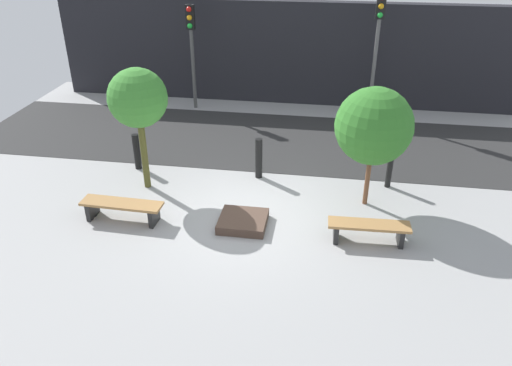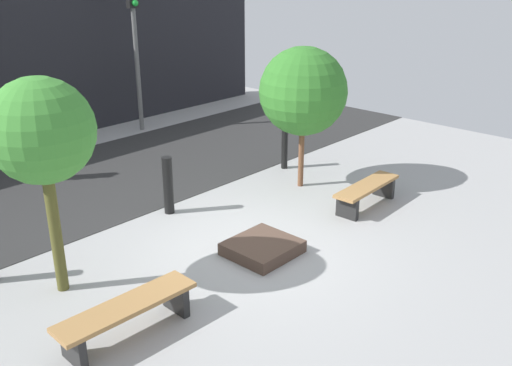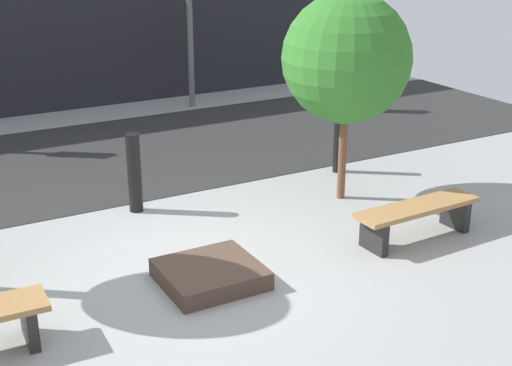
{
  "view_description": "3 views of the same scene",
  "coord_description": "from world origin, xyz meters",
  "px_view_note": "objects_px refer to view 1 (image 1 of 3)",
  "views": [
    {
      "loc": [
        1.72,
        -9.41,
        6.12
      ],
      "look_at": [
        0.18,
        0.4,
        0.7
      ],
      "focal_mm": 35.0,
      "sensor_mm": 36.0,
      "label": 1
    },
    {
      "loc": [
        -5.97,
        -5.68,
        4.37
      ],
      "look_at": [
        0.23,
        0.05,
        1.04
      ],
      "focal_mm": 40.0,
      "sensor_mm": 36.0,
      "label": 2
    },
    {
      "loc": [
        -2.89,
        -6.55,
        3.7
      ],
      "look_at": [
        0.59,
        -0.26,
        1.03
      ],
      "focal_mm": 50.0,
      "sensor_mm": 36.0,
      "label": 3
    }
  ],
  "objects_px": {
    "tree_behind_left_bench": "(138,99)",
    "bollard_far_left": "(137,152)",
    "traffic_light_west": "(191,38)",
    "bollard_center": "(390,168)",
    "bench_right": "(369,229)",
    "traffic_light_mid_west": "(378,35)",
    "tree_behind_right_bench": "(374,126)",
    "bench_left": "(122,207)",
    "bollard_left": "(259,158)",
    "planter_bed": "(243,221)"
  },
  "relations": [
    {
      "from": "traffic_light_west",
      "to": "bollard_center",
      "type": "bearing_deg",
      "value": -37.65
    },
    {
      "from": "bench_right",
      "to": "traffic_light_west",
      "type": "height_order",
      "value": "traffic_light_west"
    },
    {
      "from": "bollard_far_left",
      "to": "traffic_light_west",
      "type": "bearing_deg",
      "value": 86.71
    },
    {
      "from": "tree_behind_right_bench",
      "to": "bollard_center",
      "type": "relative_size",
      "value": 2.78
    },
    {
      "from": "bollard_far_left",
      "to": "traffic_light_west",
      "type": "relative_size",
      "value": 0.28
    },
    {
      "from": "bollard_left",
      "to": "traffic_light_west",
      "type": "relative_size",
      "value": 0.31
    },
    {
      "from": "tree_behind_right_bench",
      "to": "bollard_left",
      "type": "xyz_separation_m",
      "value": [
        -2.7,
        0.93,
        -1.43
      ]
    },
    {
      "from": "bench_left",
      "to": "tree_behind_left_bench",
      "type": "xyz_separation_m",
      "value": [
        0.0,
        1.58,
        1.98
      ]
    },
    {
      "from": "tree_behind_left_bench",
      "to": "traffic_light_mid_west",
      "type": "bearing_deg",
      "value": 45.44
    },
    {
      "from": "bench_left",
      "to": "bench_right",
      "type": "distance_m",
      "value": 5.39
    },
    {
      "from": "traffic_light_west",
      "to": "bench_right",
      "type": "bearing_deg",
      "value": -52.27
    },
    {
      "from": "bench_right",
      "to": "bollard_center",
      "type": "bearing_deg",
      "value": 74.72
    },
    {
      "from": "planter_bed",
      "to": "tree_behind_left_bench",
      "type": "xyz_separation_m",
      "value": [
        -2.7,
        1.38,
        2.21
      ]
    },
    {
      "from": "tree_behind_right_bench",
      "to": "bollard_center",
      "type": "bearing_deg",
      "value": 57.59
    },
    {
      "from": "bollard_left",
      "to": "traffic_light_mid_west",
      "type": "bearing_deg",
      "value": 58.23
    },
    {
      "from": "bollard_far_left",
      "to": "bollard_center",
      "type": "xyz_separation_m",
      "value": [
        6.58,
        0.0,
        0.02
      ]
    },
    {
      "from": "traffic_light_west",
      "to": "traffic_light_mid_west",
      "type": "bearing_deg",
      "value": 0.01
    },
    {
      "from": "bench_right",
      "to": "traffic_light_west",
      "type": "relative_size",
      "value": 0.49
    },
    {
      "from": "bench_right",
      "to": "bench_left",
      "type": "bearing_deg",
      "value": 177.99
    },
    {
      "from": "bench_right",
      "to": "planter_bed",
      "type": "height_order",
      "value": "bench_right"
    },
    {
      "from": "bollard_far_left",
      "to": "bollard_left",
      "type": "height_order",
      "value": "bollard_left"
    },
    {
      "from": "bench_left",
      "to": "bollard_left",
      "type": "bearing_deg",
      "value": 45.02
    },
    {
      "from": "bench_right",
      "to": "tree_behind_right_bench",
      "type": "distance_m",
      "value": 2.29
    },
    {
      "from": "tree_behind_left_bench",
      "to": "traffic_light_west",
      "type": "relative_size",
      "value": 0.87
    },
    {
      "from": "bench_left",
      "to": "bollard_far_left",
      "type": "bearing_deg",
      "value": 105.28
    },
    {
      "from": "tree_behind_left_bench",
      "to": "traffic_light_mid_west",
      "type": "xyz_separation_m",
      "value": [
        5.71,
        5.8,
        0.43
      ]
    },
    {
      "from": "bench_right",
      "to": "tree_behind_right_bench",
      "type": "relative_size",
      "value": 0.6
    },
    {
      "from": "planter_bed",
      "to": "traffic_light_west",
      "type": "bearing_deg",
      "value": 112.76
    },
    {
      "from": "tree_behind_right_bench",
      "to": "bollard_left",
      "type": "height_order",
      "value": "tree_behind_right_bench"
    },
    {
      "from": "bench_right",
      "to": "tree_behind_right_bench",
      "type": "bearing_deg",
      "value": 87.99
    },
    {
      "from": "traffic_light_west",
      "to": "traffic_light_mid_west",
      "type": "height_order",
      "value": "traffic_light_mid_west"
    },
    {
      "from": "bench_right",
      "to": "bollard_left",
      "type": "height_order",
      "value": "bollard_left"
    },
    {
      "from": "planter_bed",
      "to": "bollard_far_left",
      "type": "height_order",
      "value": "bollard_far_left"
    },
    {
      "from": "bollard_far_left",
      "to": "bench_right",
      "type": "bearing_deg",
      "value": -22.79
    },
    {
      "from": "tree_behind_right_bench",
      "to": "traffic_light_west",
      "type": "bearing_deg",
      "value": 134.56
    },
    {
      "from": "bench_left",
      "to": "planter_bed",
      "type": "xyz_separation_m",
      "value": [
        2.7,
        0.2,
        -0.23
      ]
    },
    {
      "from": "bollard_left",
      "to": "traffic_light_west",
      "type": "height_order",
      "value": "traffic_light_west"
    },
    {
      "from": "bench_left",
      "to": "tree_behind_left_bench",
      "type": "bearing_deg",
      "value": 92.01
    },
    {
      "from": "bollard_center",
      "to": "bollard_left",
      "type": "bearing_deg",
      "value": 180.0
    },
    {
      "from": "bollard_far_left",
      "to": "bollard_center",
      "type": "relative_size",
      "value": 0.96
    },
    {
      "from": "tree_behind_left_bench",
      "to": "bollard_far_left",
      "type": "distance_m",
      "value": 2.13
    },
    {
      "from": "bollard_left",
      "to": "traffic_light_mid_west",
      "type": "relative_size",
      "value": 0.27
    },
    {
      "from": "bench_right",
      "to": "planter_bed",
      "type": "xyz_separation_m",
      "value": [
        -2.7,
        0.2,
        -0.22
      ]
    },
    {
      "from": "bench_right",
      "to": "traffic_light_mid_west",
      "type": "height_order",
      "value": "traffic_light_mid_west"
    },
    {
      "from": "bollard_far_left",
      "to": "bollard_left",
      "type": "distance_m",
      "value": 3.29
    },
    {
      "from": "bollard_left",
      "to": "tree_behind_right_bench",
      "type": "bearing_deg",
      "value": -19.11
    },
    {
      "from": "tree_behind_left_bench",
      "to": "tree_behind_right_bench",
      "type": "bearing_deg",
      "value": 0.0
    },
    {
      "from": "tree_behind_left_bench",
      "to": "bollard_far_left",
      "type": "relative_size",
      "value": 3.09
    },
    {
      "from": "planter_bed",
      "to": "traffic_light_west",
      "type": "xyz_separation_m",
      "value": [
        -3.01,
        7.18,
        2.31
      ]
    },
    {
      "from": "tree_behind_left_bench",
      "to": "tree_behind_right_bench",
      "type": "relative_size",
      "value": 1.07
    }
  ]
}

